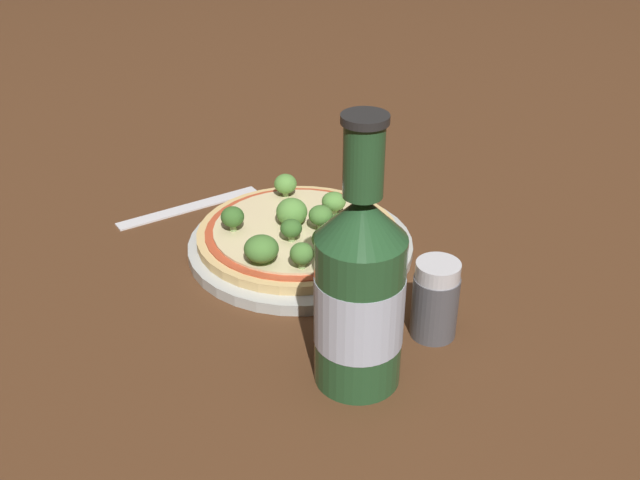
% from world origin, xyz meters
% --- Properties ---
extents(ground_plane, '(3.00, 3.00, 0.00)m').
position_xyz_m(ground_plane, '(0.00, 0.00, 0.00)').
color(ground_plane, '#4C2D19').
extents(plate, '(0.24, 0.24, 0.01)m').
position_xyz_m(plate, '(0.01, -0.02, 0.01)').
color(plate, '#B2B7B2').
rests_on(plate, ground_plane).
extents(pizza, '(0.22, 0.22, 0.01)m').
position_xyz_m(pizza, '(0.00, -0.02, 0.02)').
color(pizza, tan).
rests_on(pizza, plate).
extents(broccoli_floret_0, '(0.03, 0.03, 0.03)m').
position_xyz_m(broccoli_floret_0, '(0.06, -0.03, 0.04)').
color(broccoli_floret_0, '#89A866').
rests_on(broccoli_floret_0, pizza).
extents(broccoli_floret_1, '(0.03, 0.03, 0.03)m').
position_xyz_m(broccoli_floret_1, '(0.05, 0.00, 0.04)').
color(broccoli_floret_1, '#89A866').
rests_on(broccoli_floret_1, pizza).
extents(broccoli_floret_2, '(0.03, 0.03, 0.03)m').
position_xyz_m(broccoli_floret_2, '(0.04, -0.09, 0.04)').
color(broccoli_floret_2, '#89A866').
rests_on(broccoli_floret_2, pizza).
extents(broccoli_floret_3, '(0.03, 0.03, 0.03)m').
position_xyz_m(broccoli_floret_3, '(-0.01, -0.02, 0.04)').
color(broccoli_floret_3, '#89A866').
rests_on(broccoli_floret_3, pizza).
extents(broccoli_floret_4, '(0.02, 0.02, 0.03)m').
position_xyz_m(broccoli_floret_4, '(-0.04, -0.08, 0.04)').
color(broccoli_floret_4, '#89A866').
rests_on(broccoli_floret_4, pizza).
extents(broccoli_floret_5, '(0.03, 0.03, 0.03)m').
position_xyz_m(broccoli_floret_5, '(-0.07, 0.01, 0.04)').
color(broccoli_floret_5, '#89A866').
rests_on(broccoli_floret_5, pizza).
extents(broccoli_floret_6, '(0.03, 0.03, 0.03)m').
position_xyz_m(broccoli_floret_6, '(0.08, 0.00, 0.04)').
color(broccoli_floret_6, '#89A866').
rests_on(broccoli_floret_6, pizza).
extents(broccoli_floret_7, '(0.03, 0.03, 0.03)m').
position_xyz_m(broccoli_floret_7, '(0.00, 0.03, 0.04)').
color(broccoli_floret_7, '#89A866').
rests_on(broccoli_floret_7, pizza).
extents(broccoli_floret_8, '(0.02, 0.02, 0.02)m').
position_xyz_m(broccoli_floret_8, '(0.02, -0.04, 0.04)').
color(broccoli_floret_8, '#89A866').
rests_on(broccoli_floret_8, pizza).
extents(broccoli_floret_9, '(0.03, 0.03, 0.03)m').
position_xyz_m(broccoli_floret_9, '(0.02, -0.01, 0.04)').
color(broccoli_floret_9, '#89A866').
rests_on(broccoli_floret_9, pizza).
extents(broccoli_floret_10, '(0.02, 0.02, 0.03)m').
position_xyz_m(broccoli_floret_10, '(0.07, -0.07, 0.04)').
color(broccoli_floret_10, '#89A866').
rests_on(broccoli_floret_10, pizza).
extents(beer_bottle, '(0.07, 0.07, 0.23)m').
position_xyz_m(beer_bottle, '(0.20, -0.10, 0.09)').
color(beer_bottle, '#234C28').
rests_on(beer_bottle, ground_plane).
extents(pepper_shaker, '(0.04, 0.04, 0.08)m').
position_xyz_m(pepper_shaker, '(0.20, -0.01, 0.04)').
color(pepper_shaker, '#4C4C51').
rests_on(pepper_shaker, ground_plane).
extents(fork, '(0.03, 0.18, 0.00)m').
position_xyz_m(fork, '(-0.15, -0.07, 0.00)').
color(fork, silver).
rests_on(fork, ground_plane).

